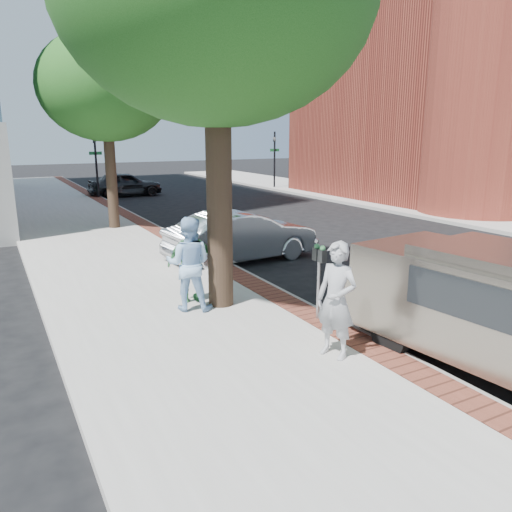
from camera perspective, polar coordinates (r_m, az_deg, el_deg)
ground at (r=9.36m, az=4.30°, el=-9.15°), size 120.00×120.00×0.00m
sidewalk at (r=15.97m, az=-16.10°, el=0.32°), size 5.00×60.00×0.15m
brick_strip at (r=16.53m, az=-8.67°, el=1.44°), size 0.60×60.00×0.01m
curb at (r=16.67m, az=-7.53°, el=1.30°), size 0.10×60.00×0.15m
sidewalk_far at (r=24.76m, az=23.01°, el=4.40°), size 5.00×60.00×0.15m
church at (r=32.97m, az=24.46°, el=18.90°), size 19.00×16.00×20.40m
signal_near at (r=29.80m, az=-17.82°, el=10.45°), size 0.70×0.15×3.80m
signal_far at (r=33.94m, az=2.13°, el=11.41°), size 0.70×0.15×3.80m
tree_far at (r=19.76m, az=-16.86°, el=18.02°), size 4.80×4.80×7.14m
parking_meter at (r=9.52m, az=7.24°, el=-1.15°), size 0.12×0.32×1.47m
person_gray at (r=7.98m, az=9.18°, el=-5.02°), size 0.66×0.80×1.88m
person_officer at (r=10.10m, az=-7.69°, el=-0.90°), size 1.17×1.10×1.91m
person_green at (r=10.61m, az=-7.39°, el=-0.68°), size 1.05×0.54×1.73m
sedan_silver at (r=14.54m, az=-1.60°, el=2.28°), size 4.64×1.97×1.49m
bg_car at (r=31.12m, az=-14.72°, el=7.95°), size 4.32×1.83×1.46m
van at (r=8.46m, az=27.15°, el=-5.47°), size 2.58×5.49×1.96m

